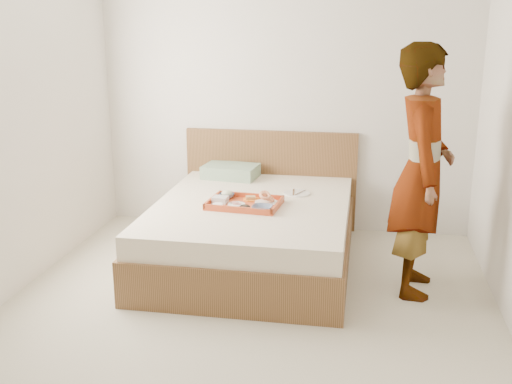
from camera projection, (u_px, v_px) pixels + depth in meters
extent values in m
cube|color=beige|center=(243.00, 320.00, 4.13)|extent=(3.50, 4.00, 0.01)
cube|color=silver|center=(285.00, 94.00, 5.66)|extent=(3.50, 0.01, 2.60)
cube|color=silver|center=(114.00, 245.00, 1.88)|extent=(3.50, 0.01, 2.60)
cube|color=brown|center=(252.00, 233.00, 5.02)|extent=(1.65, 2.00, 0.53)
cube|color=brown|center=(270.00, 179.00, 5.88)|extent=(1.65, 0.06, 0.95)
cube|color=gray|center=(231.00, 171.00, 5.72)|extent=(0.53, 0.39, 0.12)
cube|color=#BB3F1B|center=(245.00, 203.00, 4.85)|extent=(0.60, 0.46, 0.05)
cylinder|color=white|center=(267.00, 203.00, 4.87)|extent=(0.21, 0.21, 0.01)
imported|color=#15203F|center=(262.00, 208.00, 4.69)|extent=(0.17, 0.17, 0.04)
cylinder|color=black|center=(245.00, 208.00, 4.70)|extent=(0.09, 0.09, 0.03)
cylinder|color=white|center=(236.00, 204.00, 4.83)|extent=(0.15, 0.15, 0.01)
cylinder|color=orange|center=(251.00, 199.00, 4.97)|extent=(0.15, 0.15, 0.01)
imported|color=#15203F|center=(227.00, 196.00, 5.02)|extent=(0.13, 0.13, 0.04)
cube|color=silver|center=(220.00, 200.00, 4.89)|extent=(0.13, 0.11, 0.05)
cylinder|color=white|center=(218.00, 205.00, 4.77)|extent=(0.09, 0.09, 0.03)
cylinder|color=white|center=(297.00, 193.00, 5.19)|extent=(0.27, 0.27, 0.01)
imported|color=silver|center=(422.00, 172.00, 4.36)|extent=(0.47, 0.69, 1.83)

